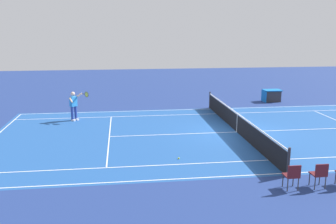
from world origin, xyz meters
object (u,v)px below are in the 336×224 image
Objects in this scene: equipment_cart_tarped at (271,95)px; spectator_chair_4 at (292,175)px; tennis_net at (237,123)px; spectator_chair_3 at (319,173)px; tennis_ball at (179,158)px; tennis_player_near at (74,104)px.

spectator_chair_4 is at bearing 69.71° from equipment_cart_tarped.
spectator_chair_3 is at bearing 94.84° from tennis_net.
spectator_chair_4 is (-3.19, 3.31, 0.49)m from tennis_ball.
spectator_chair_3 is (-9.02, 10.36, -0.41)m from tennis_player_near.
tennis_player_near is 13.15m from spectator_chair_4.
tennis_player_near reaches higher than tennis_ball.
spectator_chair_3 is (-0.58, 6.84, 0.03)m from tennis_net.
equipment_cart_tarped is (-5.26, -14.23, -0.08)m from spectator_chair_4.
tennis_ball is at bearing -38.77° from spectator_chair_3.
equipment_cart_tarped is (-8.45, -10.92, 0.40)m from tennis_ball.
tennis_ball is at bearing 124.77° from tennis_player_near.
tennis_ball is 13.81m from equipment_cart_tarped.
tennis_net is 6.89× the size of tennis_player_near.
tennis_ball is 4.62m from spectator_chair_4.
spectator_chair_4 is at bearing 127.95° from tennis_player_near.
equipment_cart_tarped is (-4.90, -7.39, -0.05)m from tennis_net.
tennis_player_near is at bearing -48.97° from spectator_chair_3.
tennis_net is at bearing -85.16° from spectator_chair_3.
spectator_chair_4 is 15.17m from equipment_cart_tarped.
tennis_net is 6.85m from spectator_chair_4.
tennis_player_near reaches higher than equipment_cart_tarped.
spectator_chair_3 reaches higher than equipment_cart_tarped.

